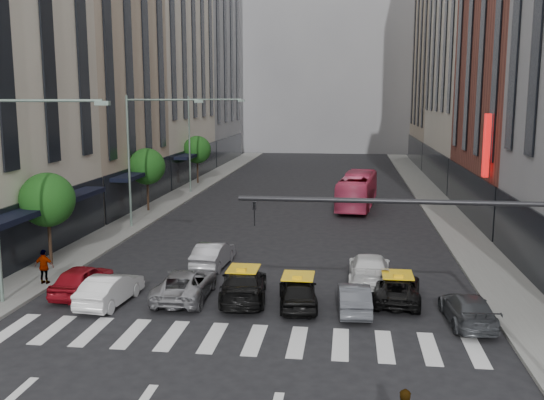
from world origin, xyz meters
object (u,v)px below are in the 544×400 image
(bus, at_px, (357,191))
(pedestrian_far, at_px, (44,267))
(streetlamp_far, at_px, (199,131))
(streetlamp_near, at_px, (14,171))
(car_white_front, at_px, (110,289))
(car_red, at_px, (82,280))
(taxi_left, at_px, (244,285))
(streetlamp_mid, at_px, (142,144))
(taxi_center, at_px, (298,292))

(bus, bearing_deg, pedestrian_far, 63.89)
(bus, bearing_deg, streetlamp_far, -14.97)
(streetlamp_near, bearing_deg, car_white_front, 10.64)
(streetlamp_near, distance_m, bus, 30.35)
(streetlamp_far, distance_m, pedestrian_far, 29.75)
(streetlamp_far, xyz_separation_m, car_white_front, (3.72, -31.30, -5.23))
(streetlamp_far, bearing_deg, pedestrian_far, -90.70)
(car_red, xyz_separation_m, taxi_left, (7.51, 0.14, 0.02))
(car_red, bearing_deg, taxi_left, -176.35)
(streetlamp_far, distance_m, car_white_front, 31.95)
(bus, bearing_deg, streetlamp_near, 67.22)
(streetlamp_mid, xyz_separation_m, streetlamp_far, (0.00, 16.00, 0.00))
(streetlamp_near, distance_m, streetlamp_far, 32.00)
(streetlamp_far, height_order, car_red, streetlamp_far)
(taxi_center, distance_m, bus, 24.97)
(car_white_front, relative_size, bus, 0.40)
(car_red, height_order, car_white_front, car_red)
(streetlamp_near, bearing_deg, taxi_left, 11.71)
(streetlamp_far, relative_size, taxi_left, 1.83)
(streetlamp_mid, bearing_deg, streetlamp_near, -90.00)
(streetlamp_far, height_order, car_white_front, streetlamp_far)
(streetlamp_mid, relative_size, streetlamp_far, 1.00)
(streetlamp_near, relative_size, taxi_left, 1.83)
(streetlamp_mid, bearing_deg, car_white_front, -76.35)
(pedestrian_far, bearing_deg, streetlamp_near, 99.13)
(car_white_front, xyz_separation_m, taxi_center, (8.23, 0.64, 0.01))
(taxi_left, bearing_deg, pedestrian_far, -10.94)
(car_red, distance_m, taxi_center, 10.03)
(taxi_left, distance_m, taxi_center, 2.58)
(bus, bearing_deg, taxi_left, 84.27)
(car_white_front, bearing_deg, taxi_center, -170.19)
(streetlamp_mid, relative_size, taxi_center, 2.24)
(streetlamp_near, relative_size, streetlamp_mid, 1.00)
(streetlamp_far, bearing_deg, taxi_left, -72.55)
(car_white_front, xyz_separation_m, taxi_left, (5.73, 1.26, 0.04))
(car_red, height_order, taxi_left, taxi_left)
(car_white_front, distance_m, bus, 27.74)
(streetlamp_near, height_order, car_white_front, streetlamp_near)
(streetlamp_mid, bearing_deg, taxi_center, -50.83)
(taxi_center, bearing_deg, streetlamp_near, -0.28)
(streetlamp_near, xyz_separation_m, streetlamp_far, (0.00, 32.00, 0.00))
(bus, bearing_deg, taxi_center, 90.19)
(streetlamp_mid, bearing_deg, car_red, -82.25)
(streetlamp_near, bearing_deg, bus, 60.53)
(streetlamp_near, distance_m, car_white_front, 6.45)
(car_red, bearing_deg, streetlamp_far, -83.78)
(taxi_left, xyz_separation_m, pedestrian_far, (-9.80, 0.71, 0.28))
(taxi_left, distance_m, bus, 24.77)
(streetlamp_near, distance_m, taxi_center, 13.10)
(car_red, relative_size, bus, 0.40)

